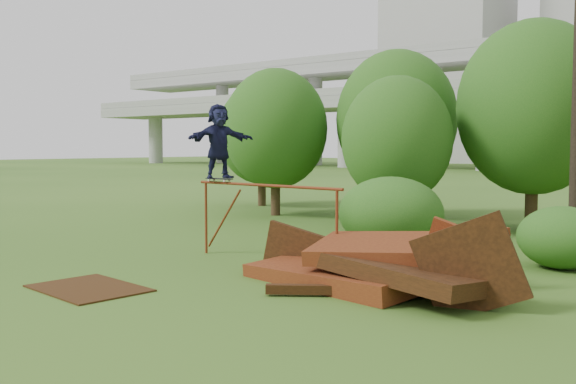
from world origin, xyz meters
The scene contains 14 objects.
ground centered at (0.00, 0.00, 0.00)m, with size 240.00×240.00×0.00m, color #2D5116.
scrap_pile centered at (1.66, 1.39, 0.38)m, with size 5.78×3.23×1.90m.
grind_rail centered at (-1.47, 2.06, 1.36)m, with size 4.24×0.38×1.75m.
skateboard centered at (-2.97, 2.17, 1.81)m, with size 0.76×0.26×0.08m.
skater centered at (-2.97, 2.17, 2.69)m, with size 1.61×0.51×1.74m, color #161839.
flat_plate centered at (-2.34, -1.89, 0.01)m, with size 2.09×1.49×0.03m, color #351E0B.
tree_0 centered at (-7.49, 9.96, 3.23)m, with size 3.88×3.88×5.47m.
tree_1 centered at (-3.58, 12.04, 3.54)m, with size 4.34×4.34×6.04m.
tree_2 centered at (-1.68, 8.49, 2.76)m, with size 3.32×3.32×4.68m.
tree_3 centered at (1.44, 11.35, 3.75)m, with size 4.62×4.62×6.41m.
tree_6 centered at (-10.43, 12.69, 3.14)m, with size 3.82×3.82×5.34m.
shrub_left centered at (-0.15, 5.34, 0.91)m, with size 2.64×2.44×1.83m, color #1A5015.
shrub_right centered at (3.90, 5.31, 0.66)m, with size 1.86×1.71×1.32m, color #1A5015.
building_left centered at (-38.00, 95.00, 17.50)m, with size 18.00×16.00×35.00m, color #9E9E99.
Camera 1 is at (7.43, -8.73, 2.55)m, focal length 40.00 mm.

